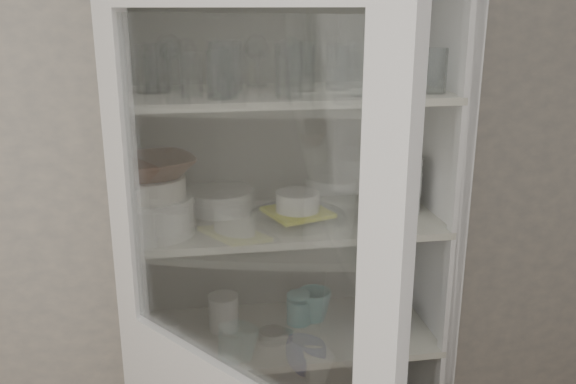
# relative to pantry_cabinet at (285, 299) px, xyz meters

# --- Properties ---
(wall_back) EXTENTS (3.60, 0.02, 2.60)m
(wall_back) POSITION_rel_pantry_cabinet_xyz_m (-0.20, 0.16, 0.36)
(wall_back) COLOR #989691
(wall_back) RESTS_ON ground
(pantry_cabinet) EXTENTS (1.00, 0.45, 2.10)m
(pantry_cabinet) POSITION_rel_pantry_cabinet_xyz_m (0.00, 0.00, 0.00)
(pantry_cabinet) COLOR white
(pantry_cabinet) RESTS_ON floor
(tumbler_0) EXTENTS (0.07, 0.07, 0.12)m
(tumbler_0) POSITION_rel_pantry_cabinet_xyz_m (-0.29, -0.18, 0.78)
(tumbler_0) COLOR silver
(tumbler_0) RESTS_ON shelf_glass
(tumbler_1) EXTENTS (0.09, 0.09, 0.15)m
(tumbler_1) POSITION_rel_pantry_cabinet_xyz_m (-0.20, -0.20, 0.80)
(tumbler_1) COLOR silver
(tumbler_1) RESTS_ON shelf_glass
(tumbler_2) EXTENTS (0.08, 0.08, 0.13)m
(tumbler_2) POSITION_rel_pantry_cabinet_xyz_m (-0.21, -0.21, 0.79)
(tumbler_2) COLOR silver
(tumbler_2) RESTS_ON shelf_glass
(tumbler_3) EXTENTS (0.08, 0.08, 0.15)m
(tumbler_3) POSITION_rel_pantry_cabinet_xyz_m (-0.02, -0.21, 0.80)
(tumbler_3) COLOR silver
(tumbler_3) RESTS_ON shelf_glass
(tumbler_4) EXTENTS (0.10, 0.10, 0.15)m
(tumbler_4) POSITION_rel_pantry_cabinet_xyz_m (0.19, -0.20, 0.79)
(tumbler_4) COLOR silver
(tumbler_4) RESTS_ON shelf_glass
(tumbler_5) EXTENTS (0.08, 0.08, 0.13)m
(tumbler_5) POSITION_rel_pantry_cabinet_xyz_m (0.41, -0.19, 0.79)
(tumbler_5) COLOR silver
(tumbler_5) RESTS_ON shelf_glass
(tumbler_6) EXTENTS (0.09, 0.09, 0.14)m
(tumbler_6) POSITION_rel_pantry_cabinet_xyz_m (0.35, -0.17, 0.79)
(tumbler_6) COLOR silver
(tumbler_6) RESTS_ON shelf_glass
(tumbler_7) EXTENTS (0.07, 0.07, 0.14)m
(tumbler_7) POSITION_rel_pantry_cabinet_xyz_m (-0.41, -0.05, 0.79)
(tumbler_7) COLOR silver
(tumbler_7) RESTS_ON shelf_glass
(tumbler_8) EXTENTS (0.07, 0.07, 0.14)m
(tumbler_8) POSITION_rel_pantry_cabinet_xyz_m (-0.38, -0.05, 0.79)
(tumbler_8) COLOR silver
(tumbler_8) RESTS_ON shelf_glass
(tumbler_9) EXTENTS (0.08, 0.08, 0.15)m
(tumbler_9) POSITION_rel_pantry_cabinet_xyz_m (-0.17, -0.06, 0.80)
(tumbler_9) COLOR silver
(tumbler_9) RESTS_ON shelf_glass
(tumbler_10) EXTENTS (0.07, 0.07, 0.13)m
(tumbler_10) POSITION_rel_pantry_cabinet_xyz_m (0.15, -0.07, 0.79)
(tumbler_10) COLOR silver
(tumbler_10) RESTS_ON shelf_glass
(tumbler_11) EXTENTS (0.09, 0.09, 0.14)m
(tumbler_11) POSITION_rel_pantry_cabinet_xyz_m (0.05, -0.07, 0.79)
(tumbler_11) COLOR silver
(tumbler_11) RESTS_ON shelf_glass
(goblet_0) EXTENTS (0.08, 0.08, 0.18)m
(goblet_0) POSITION_rel_pantry_cabinet_xyz_m (-0.35, 0.04, 0.81)
(goblet_0) COLOR silver
(goblet_0) RESTS_ON shelf_glass
(goblet_1) EXTENTS (0.08, 0.08, 0.17)m
(goblet_1) POSITION_rel_pantry_cabinet_xyz_m (-0.08, 0.05, 0.81)
(goblet_1) COLOR silver
(goblet_1) RESTS_ON shelf_glass
(goblet_2) EXTENTS (0.07, 0.07, 0.17)m
(goblet_2) POSITION_rel_pantry_cabinet_xyz_m (0.02, 0.03, 0.80)
(goblet_2) COLOR silver
(goblet_2) RESTS_ON shelf_glass
(goblet_3) EXTENTS (0.07, 0.07, 0.16)m
(goblet_3) POSITION_rel_pantry_cabinet_xyz_m (0.41, 0.04, 0.80)
(goblet_3) COLOR silver
(goblet_3) RESTS_ON shelf_glass
(plate_stack_front) EXTENTS (0.23, 0.23, 0.11)m
(plate_stack_front) POSITION_rel_pantry_cabinet_xyz_m (-0.41, -0.15, 0.38)
(plate_stack_front) COLOR silver
(plate_stack_front) RESTS_ON shelf_plates
(plate_stack_back) EXTENTS (0.23, 0.23, 0.07)m
(plate_stack_back) POSITION_rel_pantry_cabinet_xyz_m (-0.21, 0.04, 0.36)
(plate_stack_back) COLOR silver
(plate_stack_back) RESTS_ON shelf_plates
(cream_bowl) EXTENTS (0.24, 0.24, 0.06)m
(cream_bowl) POSITION_rel_pantry_cabinet_xyz_m (-0.41, -0.15, 0.46)
(cream_bowl) COLOR white
(cream_bowl) RESTS_ON plate_stack_front
(terracotta_bowl) EXTENTS (0.31, 0.31, 0.06)m
(terracotta_bowl) POSITION_rel_pantry_cabinet_xyz_m (-0.41, -0.15, 0.52)
(terracotta_bowl) COLOR #4C2A1B
(terracotta_bowl) RESTS_ON cream_bowl
(glass_platter) EXTENTS (0.33, 0.33, 0.02)m
(glass_platter) POSITION_rel_pantry_cabinet_xyz_m (0.03, -0.09, 0.33)
(glass_platter) COLOR silver
(glass_platter) RESTS_ON shelf_plates
(yellow_trivet) EXTENTS (0.23, 0.23, 0.01)m
(yellow_trivet) POSITION_rel_pantry_cabinet_xyz_m (0.03, -0.09, 0.34)
(yellow_trivet) COLOR yellow
(yellow_trivet) RESTS_ON glass_platter
(white_ramekin) EXTENTS (0.16, 0.16, 0.06)m
(white_ramekin) POSITION_rel_pantry_cabinet_xyz_m (0.03, -0.09, 0.38)
(white_ramekin) COLOR silver
(white_ramekin) RESTS_ON yellow_trivet
(grey_bowl_stack) EXTENTS (0.15, 0.15, 0.18)m
(grey_bowl_stack) POSITION_rel_pantry_cabinet_xyz_m (0.36, -0.07, 0.41)
(grey_bowl_stack) COLOR silver
(grey_bowl_stack) RESTS_ON shelf_plates
(mug_blue) EXTENTS (0.18, 0.18, 0.11)m
(mug_blue) POSITION_rel_pantry_cabinet_xyz_m (0.29, -0.11, -0.03)
(mug_blue) COLOR navy
(mug_blue) RESTS_ON shelf_mugs
(mug_teal) EXTENTS (0.14, 0.14, 0.11)m
(mug_teal) POSITION_rel_pantry_cabinet_xyz_m (0.10, -0.02, -0.02)
(mug_teal) COLOR #2D7A77
(mug_teal) RESTS_ON shelf_mugs
(mug_white) EXTENTS (0.13, 0.13, 0.10)m
(mug_white) POSITION_rel_pantry_cabinet_xyz_m (0.31, -0.17, -0.03)
(mug_white) COLOR silver
(mug_white) RESTS_ON shelf_mugs
(teal_jar) EXTENTS (0.09, 0.09, 0.10)m
(teal_jar) POSITION_rel_pantry_cabinet_xyz_m (0.04, -0.03, -0.03)
(teal_jar) COLOR #2D7A77
(teal_jar) RESTS_ON shelf_mugs
(measuring_cups) EXTENTS (0.09, 0.09, 0.04)m
(measuring_cups) POSITION_rel_pantry_cabinet_xyz_m (-0.06, -0.13, -0.06)
(measuring_cups) COLOR silver
(measuring_cups) RESTS_ON shelf_mugs
(white_canister) EXTENTS (0.11, 0.11, 0.12)m
(white_canister) POSITION_rel_pantry_cabinet_xyz_m (-0.21, -0.03, -0.02)
(white_canister) COLOR silver
(white_canister) RESTS_ON shelf_mugs
(tumbler_12) EXTENTS (0.08, 0.08, 0.16)m
(tumbler_12) POSITION_rel_pantry_cabinet_xyz_m (0.35, -0.16, 0.80)
(tumbler_12) COLOR silver
(tumbler_12) RESTS_ON shelf_glass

